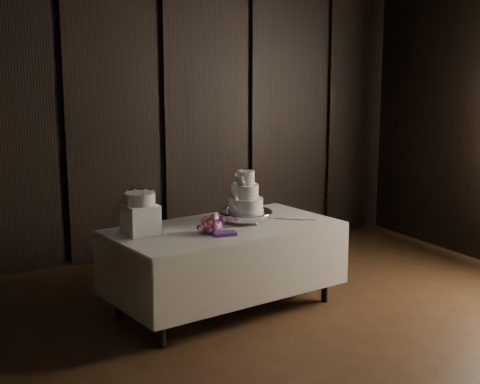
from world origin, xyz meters
name	(u,v)px	position (x,y,z in m)	size (l,w,h in m)	color
room	(355,163)	(0.00, 0.00, 1.50)	(6.08, 7.08, 3.08)	black
display_table	(225,264)	(-0.21, 1.56, 0.42)	(2.13, 1.33, 0.76)	beige
cake_stand	(246,216)	(0.05, 1.64, 0.81)	(0.48, 0.48, 0.09)	silver
wedding_cake	(244,196)	(0.02, 1.63, 1.00)	(0.36, 0.31, 0.37)	white
bouquet	(213,225)	(-0.40, 1.38, 0.83)	(0.30, 0.40, 0.19)	#BF4955
box_pedestal	(140,220)	(-0.95, 1.61, 0.89)	(0.26, 0.26, 0.25)	white
small_cake	(140,199)	(-0.95, 1.61, 1.06)	(0.25, 0.25, 0.10)	white
cake_knife	(290,219)	(0.42, 1.50, 0.77)	(0.37, 0.02, 0.01)	silver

